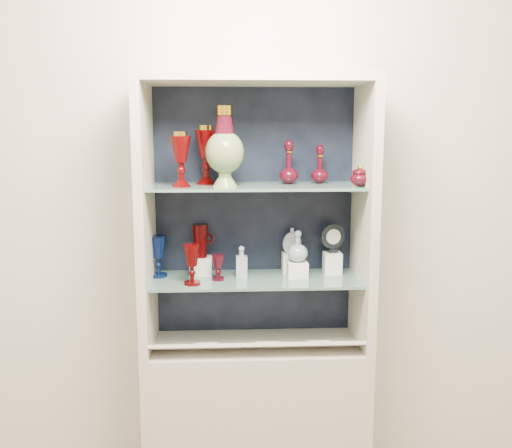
{
  "coord_description": "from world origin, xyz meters",
  "views": [
    {
      "loc": [
        -0.13,
        -0.93,
        1.71
      ],
      "look_at": [
        0.0,
        1.53,
        1.3
      ],
      "focal_mm": 40.0,
      "sensor_mm": 36.0,
      "label": 1
    }
  ],
  "objects_px": {
    "pedestal_lamp_left": "(181,159)",
    "ruby_decanter_b": "(320,163)",
    "lidded_bowl": "(360,176)",
    "ruby_goblet_small": "(218,268)",
    "clear_square_bottle": "(241,262)",
    "ruby_goblet_tall": "(192,265)",
    "cameo_medallion": "(333,238)",
    "flat_flask": "(292,240)",
    "ruby_decanter_a": "(289,159)",
    "cobalt_goblet": "(158,256)",
    "ruby_pitcher": "(200,241)",
    "clear_round_decanter": "(298,247)",
    "pedestal_lamp_right": "(206,155)",
    "enamel_urn": "(225,147)"
  },
  "relations": [
    {
      "from": "ruby_decanter_a",
      "to": "ruby_decanter_b",
      "type": "distance_m",
      "value": 0.15
    },
    {
      "from": "ruby_pitcher",
      "to": "cameo_medallion",
      "type": "relative_size",
      "value": 1.12
    },
    {
      "from": "clear_square_bottle",
      "to": "clear_round_decanter",
      "type": "distance_m",
      "value": 0.26
    },
    {
      "from": "pedestal_lamp_right",
      "to": "clear_round_decanter",
      "type": "distance_m",
      "value": 0.58
    },
    {
      "from": "ruby_goblet_small",
      "to": "cameo_medallion",
      "type": "xyz_separation_m",
      "value": [
        0.53,
        0.09,
        0.11
      ]
    },
    {
      "from": "enamel_urn",
      "to": "ruby_decanter_a",
      "type": "xyz_separation_m",
      "value": [
        0.28,
        0.09,
        -0.06
      ]
    },
    {
      "from": "ruby_decanter_b",
      "to": "lidded_bowl",
      "type": "height_order",
      "value": "ruby_decanter_b"
    },
    {
      "from": "ruby_decanter_b",
      "to": "clear_square_bottle",
      "type": "height_order",
      "value": "ruby_decanter_b"
    },
    {
      "from": "pedestal_lamp_right",
      "to": "cameo_medallion",
      "type": "height_order",
      "value": "pedestal_lamp_right"
    },
    {
      "from": "ruby_goblet_small",
      "to": "cobalt_goblet",
      "type": "bearing_deg",
      "value": 164.51
    },
    {
      "from": "cobalt_goblet",
      "to": "cameo_medallion",
      "type": "xyz_separation_m",
      "value": [
        0.8,
        0.01,
        0.07
      ]
    },
    {
      "from": "lidded_bowl",
      "to": "flat_flask",
      "type": "distance_m",
      "value": 0.45
    },
    {
      "from": "pedestal_lamp_left",
      "to": "pedestal_lamp_right",
      "type": "height_order",
      "value": "pedestal_lamp_right"
    },
    {
      "from": "ruby_decanter_a",
      "to": "flat_flask",
      "type": "xyz_separation_m",
      "value": [
        0.03,
        0.07,
        -0.38
      ]
    },
    {
      "from": "pedestal_lamp_left",
      "to": "ruby_goblet_small",
      "type": "xyz_separation_m",
      "value": [
        0.15,
        0.03,
        -0.48
      ]
    },
    {
      "from": "pedestal_lamp_right",
      "to": "ruby_goblet_small",
      "type": "height_order",
      "value": "pedestal_lamp_right"
    },
    {
      "from": "lidded_bowl",
      "to": "ruby_goblet_small",
      "type": "relative_size",
      "value": 0.81
    },
    {
      "from": "lidded_bowl",
      "to": "flat_flask",
      "type": "relative_size",
      "value": 0.75
    },
    {
      "from": "clear_square_bottle",
      "to": "flat_flask",
      "type": "distance_m",
      "value": 0.27
    },
    {
      "from": "pedestal_lamp_left",
      "to": "cobalt_goblet",
      "type": "relative_size",
      "value": 1.23
    },
    {
      "from": "pedestal_lamp_left",
      "to": "ruby_goblet_small",
      "type": "height_order",
      "value": "pedestal_lamp_left"
    },
    {
      "from": "clear_square_bottle",
      "to": "ruby_decanter_a",
      "type": "bearing_deg",
      "value": 5.4
    },
    {
      "from": "ruby_goblet_small",
      "to": "ruby_pitcher",
      "type": "xyz_separation_m",
      "value": [
        -0.08,
        0.11,
        0.1
      ]
    },
    {
      "from": "ruby_pitcher",
      "to": "flat_flask",
      "type": "distance_m",
      "value": 0.42
    },
    {
      "from": "enamel_urn",
      "to": "pedestal_lamp_left",
      "type": "bearing_deg",
      "value": -178.54
    },
    {
      "from": "pedestal_lamp_left",
      "to": "ruby_decanter_b",
      "type": "relative_size",
      "value": 1.26
    },
    {
      "from": "pedestal_lamp_left",
      "to": "flat_flask",
      "type": "height_order",
      "value": "pedestal_lamp_left"
    },
    {
      "from": "cobalt_goblet",
      "to": "ruby_goblet_small",
      "type": "distance_m",
      "value": 0.28
    },
    {
      "from": "pedestal_lamp_left",
      "to": "cameo_medallion",
      "type": "relative_size",
      "value": 1.69
    },
    {
      "from": "ruby_decanter_b",
      "to": "ruby_goblet_tall",
      "type": "distance_m",
      "value": 0.73
    },
    {
      "from": "clear_square_bottle",
      "to": "clear_round_decanter",
      "type": "xyz_separation_m",
      "value": [
        0.25,
        -0.0,
        0.07
      ]
    },
    {
      "from": "pedestal_lamp_right",
      "to": "ruby_decanter_b",
      "type": "bearing_deg",
      "value": 0.94
    },
    {
      "from": "lidded_bowl",
      "to": "clear_round_decanter",
      "type": "xyz_separation_m",
      "value": [
        -0.25,
        0.09,
        -0.33
      ]
    },
    {
      "from": "cobalt_goblet",
      "to": "flat_flask",
      "type": "height_order",
      "value": "flat_flask"
    },
    {
      "from": "enamel_urn",
      "to": "cameo_medallion",
      "type": "relative_size",
      "value": 2.46
    },
    {
      "from": "clear_square_bottle",
      "to": "cameo_medallion",
      "type": "xyz_separation_m",
      "value": [
        0.42,
        0.05,
        0.1
      ]
    },
    {
      "from": "clear_round_decanter",
      "to": "ruby_decanter_a",
      "type": "bearing_deg",
      "value": 148.33
    },
    {
      "from": "flat_flask",
      "to": "ruby_decanter_a",
      "type": "bearing_deg",
      "value": -110.97
    },
    {
      "from": "ruby_goblet_tall",
      "to": "ruby_goblet_small",
      "type": "relative_size",
      "value": 1.54
    },
    {
      "from": "pedestal_lamp_right",
      "to": "cobalt_goblet",
      "type": "distance_m",
      "value": 0.51
    },
    {
      "from": "ruby_pitcher",
      "to": "clear_round_decanter",
      "type": "bearing_deg",
      "value": -27.15
    },
    {
      "from": "enamel_urn",
      "to": "lidded_bowl",
      "type": "height_order",
      "value": "enamel_urn"
    },
    {
      "from": "flat_flask",
      "to": "enamel_urn",
      "type": "bearing_deg",
      "value": -152.79
    },
    {
      "from": "pedestal_lamp_right",
      "to": "ruby_decanter_b",
      "type": "height_order",
      "value": "pedestal_lamp_right"
    },
    {
      "from": "pedestal_lamp_left",
      "to": "flat_flask",
      "type": "xyz_separation_m",
      "value": [
        0.49,
        0.17,
        -0.38
      ]
    },
    {
      "from": "lidded_bowl",
      "to": "cobalt_goblet",
      "type": "distance_m",
      "value": 0.96
    },
    {
      "from": "flat_flask",
      "to": "cameo_medallion",
      "type": "xyz_separation_m",
      "value": [
        0.18,
        -0.04,
        0.02
      ]
    },
    {
      "from": "cobalt_goblet",
      "to": "ruby_pitcher",
      "type": "bearing_deg",
      "value": 10.1
    },
    {
      "from": "ruby_goblet_tall",
      "to": "clear_round_decanter",
      "type": "bearing_deg",
      "value": 12.36
    },
    {
      "from": "ruby_decanter_b",
      "to": "cameo_medallion",
      "type": "height_order",
      "value": "ruby_decanter_b"
    }
  ]
}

